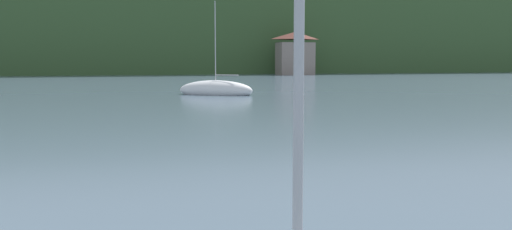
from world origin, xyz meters
The scene contains 3 objects.
wooded_hillside centered at (2.64, 174.66, 7.89)m, with size 352.00×62.76×41.60m.
shore_building_westcentral centered at (31.77, 132.80, 4.10)m, with size 7.29×4.43×8.46m.
sailboat_far_1 centered at (4.03, 77.12, 0.38)m, with size 6.50×5.28×8.17m.
Camera 1 is at (-5.02, 33.98, 2.87)m, focal length 37.11 mm.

